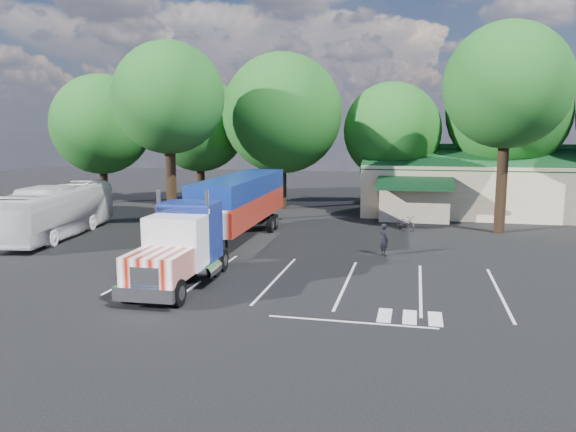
% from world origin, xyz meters
% --- Properties ---
extents(ground, '(120.00, 120.00, 0.00)m').
position_xyz_m(ground, '(0.00, 0.00, 0.00)').
color(ground, black).
rests_on(ground, ground).
extents(event_hall, '(24.20, 14.12, 5.55)m').
position_xyz_m(event_hall, '(13.74, 17.81, 2.21)').
color(event_hall, beige).
rests_on(event_hall, ground).
extents(tree_row_a, '(9.00, 9.00, 11.68)m').
position_xyz_m(tree_row_a, '(-22.00, 16.50, 7.16)').
color(tree_row_a, black).
rests_on(tree_row_a, ground).
extents(tree_row_b, '(8.40, 8.40, 11.35)m').
position_xyz_m(tree_row_b, '(-13.00, 17.80, 7.13)').
color(tree_row_b, black).
rests_on(tree_row_b, ground).
extents(tree_row_c, '(10.00, 10.00, 13.05)m').
position_xyz_m(tree_row_c, '(-5.00, 16.20, 8.04)').
color(tree_row_c, black).
rests_on(tree_row_c, ground).
extents(tree_row_d, '(8.00, 8.00, 10.60)m').
position_xyz_m(tree_row_d, '(4.00, 17.50, 6.58)').
color(tree_row_d, black).
rests_on(tree_row_d, ground).
extents(tree_row_e, '(9.60, 9.60, 12.90)m').
position_xyz_m(tree_row_e, '(13.00, 18.00, 8.09)').
color(tree_row_e, black).
rests_on(tree_row_e, ground).
extents(tree_near_left, '(7.60, 7.60, 12.65)m').
position_xyz_m(tree_near_left, '(-10.50, 6.00, 8.81)').
color(tree_near_left, black).
rests_on(tree_near_left, ground).
extents(tree_near_right, '(8.00, 8.00, 13.50)m').
position_xyz_m(tree_near_right, '(11.50, 8.50, 9.46)').
color(tree_near_right, black).
rests_on(tree_near_right, ground).
extents(semi_truck, '(3.36, 19.95, 4.17)m').
position_xyz_m(semi_truck, '(-4.03, -0.74, 2.36)').
color(semi_truck, black).
rests_on(semi_truck, ground).
extents(woman, '(0.70, 0.76, 1.74)m').
position_xyz_m(woman, '(4.50, 0.00, 0.87)').
color(woman, black).
rests_on(woman, ground).
extents(bicycle, '(1.68, 1.89, 0.99)m').
position_xyz_m(bicycle, '(5.50, 8.00, 0.50)').
color(bicycle, black).
rests_on(bicycle, ground).
extents(tour_bus, '(4.42, 11.94, 3.25)m').
position_xyz_m(tour_bus, '(-16.00, 0.88, 1.62)').
color(tour_bus, silver).
rests_on(tour_bus, ground).
extents(silver_sedan, '(4.26, 2.85, 1.33)m').
position_xyz_m(silver_sedan, '(11.26, 14.00, 0.66)').
color(silver_sedan, '#969A9D').
rests_on(silver_sedan, ground).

